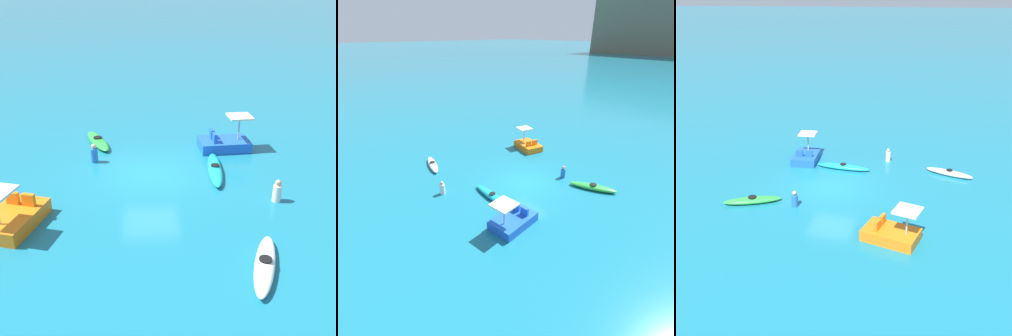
% 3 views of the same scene
% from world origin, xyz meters
% --- Properties ---
extents(ground_plane, '(600.00, 600.00, 0.00)m').
position_xyz_m(ground_plane, '(0.00, 0.00, 0.00)').
color(ground_plane, '#19728C').
extents(kayak_cyan, '(3.41, 0.90, 0.37)m').
position_xyz_m(kayak_cyan, '(-0.11, -2.81, 0.16)').
color(kayak_cyan, '#19B7C6').
rests_on(kayak_cyan, ground_plane).
extents(kayak_green, '(3.00, 1.73, 0.37)m').
position_xyz_m(kayak_green, '(3.63, 2.54, 0.16)').
color(kayak_green, green).
rests_on(kayak_green, ground_plane).
extents(kayak_white, '(2.87, 1.52, 0.37)m').
position_xyz_m(kayak_white, '(-6.53, -3.13, 0.16)').
color(kayak_white, white).
rests_on(kayak_white, ground_plane).
extents(pedal_boat_orange, '(2.72, 2.11, 1.68)m').
position_xyz_m(pedal_boat_orange, '(-3.79, 4.63, 0.34)').
color(pedal_boat_orange, orange).
rests_on(pedal_boat_orange, ground_plane).
extents(pedal_boat_blue, '(1.65, 2.53, 1.68)m').
position_xyz_m(pedal_boat_blue, '(2.52, -3.72, 0.34)').
color(pedal_boat_blue, blue).
rests_on(pedal_boat_blue, ground_plane).
extents(person_near_shore, '(0.45, 0.45, 0.88)m').
position_xyz_m(person_near_shore, '(-2.70, -4.68, 0.39)').
color(person_near_shore, silver).
rests_on(person_near_shore, ground_plane).
extents(person_by_kayaks, '(0.43, 0.43, 0.88)m').
position_xyz_m(person_by_kayaks, '(1.35, 2.47, 0.39)').
color(person_by_kayaks, blue).
rests_on(person_by_kayaks, ground_plane).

